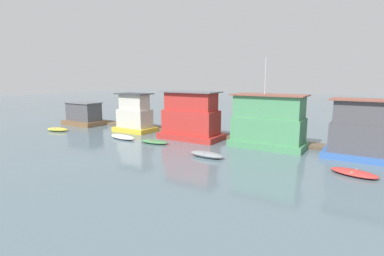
{
  "coord_description": "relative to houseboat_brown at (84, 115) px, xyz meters",
  "views": [
    {
      "loc": [
        17.18,
        -28.45,
        6.97
      ],
      "look_at": [
        0.0,
        -1.0,
        1.4
      ],
      "focal_mm": 28.0,
      "sensor_mm": 36.0,
      "label": 1
    }
  ],
  "objects": [
    {
      "name": "dinghy_green",
      "position": [
        16.71,
        -4.33,
        -1.32
      ],
      "size": [
        3.37,
        1.54,
        0.36
      ],
      "color": "#47844C",
      "rests_on": "ground_plane"
    },
    {
      "name": "houseboat_brown",
      "position": [
        0.0,
        0.0,
        0.0
      ],
      "size": [
        5.91,
        3.63,
        3.3
      ],
      "color": "brown",
      "rests_on": "ground_plane"
    },
    {
      "name": "dock_walkway",
      "position": [
        19.3,
        2.64,
        -1.35
      ],
      "size": [
        51.0,
        2.17,
        0.3
      ],
      "primitive_type": "cube",
      "color": "brown",
      "rests_on": "ground_plane"
    },
    {
      "name": "houseboat_yellow",
      "position": [
        10.09,
        -0.14,
        0.6
      ],
      "size": [
        5.05,
        3.33,
        4.9
      ],
      "color": "gold",
      "rests_on": "ground_plane"
    },
    {
      "name": "houseboat_red",
      "position": [
        18.68,
        -0.26,
        0.91
      ],
      "size": [
        7.07,
        3.67,
        5.36
      ],
      "color": "red",
      "rests_on": "ground_plane"
    },
    {
      "name": "dinghy_red",
      "position": [
        35.42,
        -4.88,
        -1.31
      ],
      "size": [
        3.47,
        2.24,
        0.38
      ],
      "color": "red",
      "rests_on": "ground_plane"
    },
    {
      "name": "houseboat_green",
      "position": [
        27.36,
        0.37,
        0.99
      ],
      "size": [
        7.27,
        3.73,
        8.83
      ],
      "color": "#4C9360",
      "rests_on": "ground_plane"
    },
    {
      "name": "dinghy_grey",
      "position": [
        24.12,
        -6.25,
        -1.24
      ],
      "size": [
        3.33,
        1.25,
        0.51
      ],
      "color": "gray",
      "rests_on": "ground_plane"
    },
    {
      "name": "dinghy_yellow",
      "position": [
        1.42,
        -5.32,
        -1.27
      ],
      "size": [
        3.24,
        2.06,
        0.45
      ],
      "color": "yellow",
      "rests_on": "ground_plane"
    },
    {
      "name": "houseboat_blue",
      "position": [
        35.87,
        0.61,
        0.81
      ],
      "size": [
        6.75,
        3.8,
        5.11
      ],
      "color": "#3866B7",
      "rests_on": "ground_plane"
    },
    {
      "name": "ground_plane",
      "position": [
        19.3,
        0.02,
        -1.5
      ],
      "size": [
        200.0,
        200.0,
        0.0
      ],
      "primitive_type": "plane",
      "color": "slate"
    },
    {
      "name": "dinghy_white",
      "position": [
        12.15,
        -4.41,
        -1.28
      ],
      "size": [
        3.95,
        1.96,
        0.43
      ],
      "color": "white",
      "rests_on": "ground_plane"
    }
  ]
}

